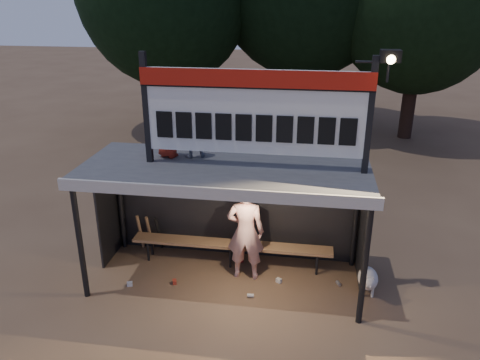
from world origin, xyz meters
TOP-DOWN VIEW (x-y plane):
  - ground at (0.00, 0.00)m, footprint 80.00×80.00m
  - player at (0.34, 0.16)m, footprint 0.71×0.48m
  - child_a at (-0.68, 0.37)m, footprint 0.59×0.54m
  - child_b at (-1.10, 0.30)m, footprint 0.56×0.46m
  - dugout_shelter at (0.00, 0.24)m, footprint 5.10×2.08m
  - scoreboard_assembly at (0.56, -0.01)m, footprint 4.10×0.27m
  - bench at (0.00, 0.55)m, footprint 4.00×0.35m
  - dog at (2.62, -0.02)m, footprint 0.36×0.81m
  - bats at (-1.79, 0.82)m, footprint 0.48×0.33m
  - litter at (0.16, -0.09)m, footprint 3.97×1.22m

SIDE VIEW (x-z plane):
  - ground at x=0.00m, z-range 0.00..0.00m
  - litter at x=0.16m, z-range 0.00..0.08m
  - dog at x=2.62m, z-range 0.03..0.53m
  - bats at x=-1.79m, z-range 0.01..0.85m
  - bench at x=0.00m, z-range 0.19..0.67m
  - player at x=0.34m, z-range 0.00..1.92m
  - dugout_shelter at x=0.00m, z-range 0.69..3.01m
  - child_b at x=-1.10m, z-range 2.32..3.29m
  - child_a at x=-0.68m, z-range 2.32..3.31m
  - scoreboard_assembly at x=0.56m, z-range 2.33..4.32m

